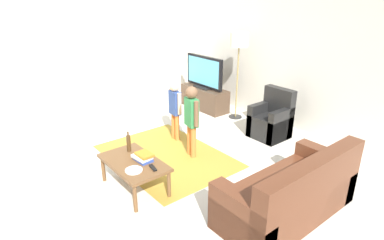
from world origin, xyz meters
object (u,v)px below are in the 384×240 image
Objects in this scene: couch at (293,196)px; plate at (134,170)px; armchair at (272,121)px; tv at (204,72)px; child_near_tv at (175,105)px; book_stack at (143,157)px; tv_stand at (204,98)px; bottle at (129,143)px; coffee_table at (134,164)px; tv_remote at (153,168)px; floor_lamp at (239,44)px; child_center at (192,115)px.

couch reaches higher than plate.
tv is at bearing 179.45° from armchair.
child_near_tv reaches higher than book_stack.
child_near_tv is at bearing -58.20° from tv_stand.
plate is (0.52, -0.22, -0.12)m from bottle.
coffee_table is 0.34m from tv_remote.
bottle is at bearing -169.50° from tv_remote.
couch is at bearing -25.70° from tv_stand.
tv_stand reaches higher than coffee_table.
floor_lamp is at bearing 108.79° from coffee_table.
bottle is at bearing -97.64° from armchair.
floor_lamp reaches higher than armchair.
floor_lamp is 5.97× the size of bottle.
tv is 3.18m from bottle.
floor_lamp reaches higher than child_near_tv.
book_stack is at bearing 125.45° from plate.
coffee_table is 5.88× the size of tv_remote.
armchair is 0.51× the size of floor_lamp.
bottle is at bearing -60.26° from tv.
tv_remote is at bearing -142.65° from couch.
tv_remote is at bearing 17.35° from coffee_table.
book_stack reaches higher than plate.
child_center is 1.18× the size of coffee_table.
child_near_tv is 1.61m from book_stack.
tv is 5.00× the size of plate.
armchair is at bearing 89.70° from book_stack.
tv_stand is 0.67× the size of couch.
couch is at bearing -45.79° from armchair.
bottle is at bearing -63.22° from child_near_tv.
couch is 1.80× the size of coffee_table.
tv_stand is at bearing 124.92° from book_stack.
child_center is at bearing 110.15° from plate.
bottle is 0.58m from plate.
couch is at bearing -1.44° from child_center.
tv_remote is (2.19, -2.75, -0.42)m from tv.
couch is 10.59× the size of tv_remote.
child_center reaches higher than book_stack.
tv_stand is at bearing 124.96° from plate.
bottle is (0.73, -2.92, -1.00)m from floor_lamp.
armchair is (1.94, -0.02, -0.55)m from tv.
floor_lamp is (-2.73, 1.87, 1.25)m from couch.
coffee_table is at bearing -114.15° from book_stack.
tv_stand is 1.56m from floor_lamp.
tv_remote is at bearing -45.25° from child_near_tv.
tv is at bearing -90.00° from tv_stand.
tv reaches higher than coffee_table.
floor_lamp reaches higher than tv_stand.
tv_remote is at bearing -62.05° from child_center.
floor_lamp is (0.84, 0.17, 0.70)m from tv.
tv is at bearing 134.27° from child_center.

